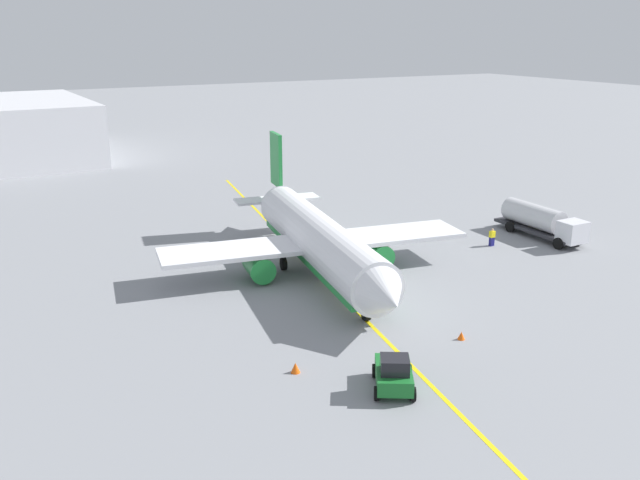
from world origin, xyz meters
TOP-DOWN VIEW (x-y plane):
  - ground_plane at (0.00, 0.00)m, footprint 400.00×400.00m
  - airplane at (-0.44, 0.07)m, footprint 31.25×26.51m
  - fuel_tanker at (1.28, 24.02)m, footprint 10.21×2.96m
  - pushback_tug at (18.62, -5.42)m, footprint 4.12×3.72m
  - refueling_worker at (1.03, 18.02)m, footprint 0.39×0.54m
  - safety_cone_nose at (15.43, 2.22)m, footprint 0.50×0.50m
  - safety_cone_wingtip at (14.18, -9.44)m, footprint 0.58×0.58m
  - distant_hangar at (-69.55, -15.09)m, footprint 32.41×19.04m
  - taxi_line_marking at (0.00, 0.00)m, footprint 77.07×13.35m

SIDE VIEW (x-z plane):
  - ground_plane at x=0.00m, z-range 0.00..0.00m
  - taxi_line_marking at x=0.00m, z-range 0.00..0.01m
  - safety_cone_nose at x=15.43m, z-range 0.00..0.55m
  - safety_cone_wingtip at x=14.18m, z-range 0.00..0.64m
  - refueling_worker at x=1.03m, z-range -0.03..1.68m
  - pushback_tug at x=18.62m, z-range -0.09..2.11m
  - fuel_tanker at x=1.28m, z-range 0.15..3.30m
  - airplane at x=-0.44m, z-range -2.18..7.82m
  - distant_hangar at x=-69.55m, z-range -0.01..9.22m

